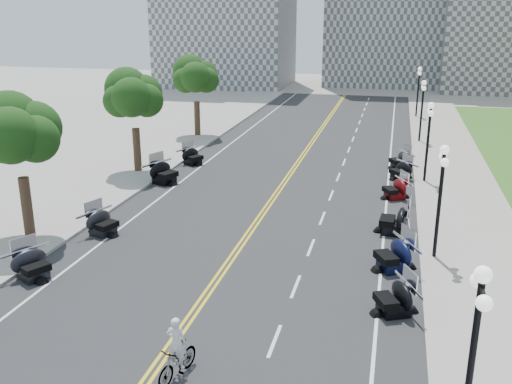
# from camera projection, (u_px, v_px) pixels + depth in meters

# --- Properties ---
(ground) EXTENTS (160.00, 160.00, 0.00)m
(ground) POSITION_uv_depth(u_px,v_px,m) (218.00, 278.00, 23.12)
(ground) COLOR gray
(road) EXTENTS (16.00, 90.00, 0.01)m
(road) POSITION_uv_depth(u_px,v_px,m) (271.00, 202.00, 32.37)
(road) COLOR #333335
(road) RESTS_ON ground
(centerline_yellow_a) EXTENTS (0.12, 90.00, 0.00)m
(centerline_yellow_a) POSITION_uv_depth(u_px,v_px,m) (269.00, 202.00, 32.40)
(centerline_yellow_a) COLOR yellow
(centerline_yellow_a) RESTS_ON road
(centerline_yellow_b) EXTENTS (0.12, 90.00, 0.00)m
(centerline_yellow_b) POSITION_uv_depth(u_px,v_px,m) (273.00, 202.00, 32.35)
(centerline_yellow_b) COLOR yellow
(centerline_yellow_b) RESTS_ON road
(edge_line_north) EXTENTS (0.12, 90.00, 0.00)m
(edge_line_north) POSITION_uv_depth(u_px,v_px,m) (386.00, 211.00, 30.92)
(edge_line_north) COLOR white
(edge_line_north) RESTS_ON road
(edge_line_south) EXTENTS (0.12, 90.00, 0.00)m
(edge_line_south) POSITION_uv_depth(u_px,v_px,m) (166.00, 194.00, 33.83)
(edge_line_south) COLOR white
(edge_line_south) RESTS_ON road
(lane_dash_5) EXTENTS (0.12, 2.00, 0.00)m
(lane_dash_5) POSITION_uv_depth(u_px,v_px,m) (275.00, 341.00, 18.68)
(lane_dash_5) COLOR white
(lane_dash_5) RESTS_ON road
(lane_dash_6) EXTENTS (0.12, 2.00, 0.00)m
(lane_dash_6) POSITION_uv_depth(u_px,v_px,m) (296.00, 286.00, 22.39)
(lane_dash_6) COLOR white
(lane_dash_6) RESTS_ON road
(lane_dash_7) EXTENTS (0.12, 2.00, 0.00)m
(lane_dash_7) POSITION_uv_depth(u_px,v_px,m) (311.00, 247.00, 26.09)
(lane_dash_7) COLOR white
(lane_dash_7) RESTS_ON road
(lane_dash_8) EXTENTS (0.12, 2.00, 0.00)m
(lane_dash_8) POSITION_uv_depth(u_px,v_px,m) (322.00, 218.00, 29.79)
(lane_dash_8) COLOR white
(lane_dash_8) RESTS_ON road
(lane_dash_9) EXTENTS (0.12, 2.00, 0.00)m
(lane_dash_9) POSITION_uv_depth(u_px,v_px,m) (331.00, 195.00, 33.50)
(lane_dash_9) COLOR white
(lane_dash_9) RESTS_ON road
(lane_dash_10) EXTENTS (0.12, 2.00, 0.00)m
(lane_dash_10) POSITION_uv_depth(u_px,v_px,m) (338.00, 177.00, 37.20)
(lane_dash_10) COLOR white
(lane_dash_10) RESTS_ON road
(lane_dash_11) EXTENTS (0.12, 2.00, 0.00)m
(lane_dash_11) POSITION_uv_depth(u_px,v_px,m) (344.00, 162.00, 40.90)
(lane_dash_11) COLOR white
(lane_dash_11) RESTS_ON road
(lane_dash_12) EXTENTS (0.12, 2.00, 0.00)m
(lane_dash_12) POSITION_uv_depth(u_px,v_px,m) (349.00, 150.00, 44.61)
(lane_dash_12) COLOR white
(lane_dash_12) RESTS_ON road
(lane_dash_13) EXTENTS (0.12, 2.00, 0.00)m
(lane_dash_13) POSITION_uv_depth(u_px,v_px,m) (353.00, 139.00, 48.31)
(lane_dash_13) COLOR white
(lane_dash_13) RESTS_ON road
(lane_dash_14) EXTENTS (0.12, 2.00, 0.00)m
(lane_dash_14) POSITION_uv_depth(u_px,v_px,m) (356.00, 130.00, 52.02)
(lane_dash_14) COLOR white
(lane_dash_14) RESTS_ON road
(lane_dash_15) EXTENTS (0.12, 2.00, 0.00)m
(lane_dash_15) POSITION_uv_depth(u_px,v_px,m) (360.00, 122.00, 55.72)
(lane_dash_15) COLOR white
(lane_dash_15) RESTS_ON road
(lane_dash_16) EXTENTS (0.12, 2.00, 0.00)m
(lane_dash_16) POSITION_uv_depth(u_px,v_px,m) (362.00, 115.00, 59.42)
(lane_dash_16) COLOR white
(lane_dash_16) RESTS_ON road
(lane_dash_17) EXTENTS (0.12, 2.00, 0.00)m
(lane_dash_17) POSITION_uv_depth(u_px,v_px,m) (365.00, 109.00, 63.13)
(lane_dash_17) COLOR white
(lane_dash_17) RESTS_ON road
(lane_dash_18) EXTENTS (0.12, 2.00, 0.00)m
(lane_dash_18) POSITION_uv_depth(u_px,v_px,m) (367.00, 104.00, 66.83)
(lane_dash_18) COLOR white
(lane_dash_18) RESTS_ON road
(lane_dash_19) EXTENTS (0.12, 2.00, 0.00)m
(lane_dash_19) POSITION_uv_depth(u_px,v_px,m) (369.00, 99.00, 70.53)
(lane_dash_19) COLOR white
(lane_dash_19) RESTS_ON road
(sidewalk_north) EXTENTS (5.00, 90.00, 0.15)m
(sidewalk_north) POSITION_uv_depth(u_px,v_px,m) (465.00, 216.00, 29.97)
(sidewalk_north) COLOR #9E9991
(sidewalk_north) RESTS_ON ground
(sidewalk_south) EXTENTS (5.00, 90.00, 0.15)m
(sidewalk_south) POSITION_uv_depth(u_px,v_px,m) (103.00, 188.00, 34.74)
(sidewalk_south) COLOR #9E9991
(sidewalk_south) RESTS_ON ground
(street_lamp_1) EXTENTS (0.50, 1.20, 4.90)m
(street_lamp_1) POSITION_uv_depth(u_px,v_px,m) (471.00, 366.00, 12.97)
(street_lamp_1) COLOR black
(street_lamp_1) RESTS_ON sidewalk_north
(street_lamp_2) EXTENTS (0.50, 1.20, 4.90)m
(street_lamp_2) POSITION_uv_depth(u_px,v_px,m) (439.00, 203.00, 24.08)
(street_lamp_2) COLOR black
(street_lamp_2) RESTS_ON sidewalk_north
(street_lamp_3) EXTENTS (0.50, 1.20, 4.90)m
(street_lamp_3) POSITION_uv_depth(u_px,v_px,m) (428.00, 143.00, 35.19)
(street_lamp_3) COLOR black
(street_lamp_3) RESTS_ON sidewalk_north
(street_lamp_4) EXTENTS (0.50, 1.20, 4.90)m
(street_lamp_4) POSITION_uv_depth(u_px,v_px,m) (422.00, 111.00, 46.30)
(street_lamp_4) COLOR black
(street_lamp_4) RESTS_ON sidewalk_north
(street_lamp_5) EXTENTS (0.50, 1.20, 4.90)m
(street_lamp_5) POSITION_uv_depth(u_px,v_px,m) (418.00, 92.00, 57.42)
(street_lamp_5) COLOR black
(street_lamp_5) RESTS_ON sidewalk_north
(tree_2) EXTENTS (4.80, 4.80, 9.20)m
(tree_2) POSITION_uv_depth(u_px,v_px,m) (18.00, 140.00, 25.81)
(tree_2) COLOR #235619
(tree_2) RESTS_ON sidewalk_south
(tree_3) EXTENTS (4.80, 4.80, 9.20)m
(tree_3) POSITION_uv_depth(u_px,v_px,m) (134.00, 102.00, 36.92)
(tree_3) COLOR #235619
(tree_3) RESTS_ON sidewalk_south
(tree_4) EXTENTS (4.80, 4.80, 9.20)m
(tree_4) POSITION_uv_depth(u_px,v_px,m) (196.00, 81.00, 48.03)
(tree_4) COLOR #235619
(tree_4) RESTS_ON sidewalk_south
(motorcycle_n_5) EXTENTS (2.54, 2.54, 1.34)m
(motorcycle_n_5) POSITION_uv_depth(u_px,v_px,m) (394.00, 296.00, 20.21)
(motorcycle_n_5) COLOR black
(motorcycle_n_5) RESTS_ON road
(motorcycle_n_6) EXTENTS (2.84, 2.84, 1.47)m
(motorcycle_n_6) POSITION_uv_depth(u_px,v_px,m) (394.00, 254.00, 23.63)
(motorcycle_n_6) COLOR black
(motorcycle_n_6) RESTS_ON road
(motorcycle_n_7) EXTENTS (2.34, 2.34, 1.53)m
(motorcycle_n_7) POSITION_uv_depth(u_px,v_px,m) (395.00, 219.00, 27.55)
(motorcycle_n_7) COLOR black
(motorcycle_n_7) RESTS_ON road
(motorcycle_n_8) EXTENTS (2.50, 2.50, 1.30)m
(motorcycle_n_8) POSITION_uv_depth(u_px,v_px,m) (395.00, 188.00, 32.76)
(motorcycle_n_8) COLOR #590A0C
(motorcycle_n_8) RESTS_ON road
(motorcycle_n_9) EXTENTS (2.57, 2.57, 1.28)m
(motorcycle_n_9) POSITION_uv_depth(u_px,v_px,m) (401.00, 170.00, 36.59)
(motorcycle_n_9) COLOR black
(motorcycle_n_9) RESTS_ON road
(motorcycle_n_10) EXTENTS (2.55, 2.55, 1.31)m
(motorcycle_n_10) POSITION_uv_depth(u_px,v_px,m) (400.00, 159.00, 39.15)
(motorcycle_n_10) COLOR black
(motorcycle_n_10) RESTS_ON road
(motorcycle_s_5) EXTENTS (2.61, 2.61, 1.35)m
(motorcycle_s_5) POSITION_uv_depth(u_px,v_px,m) (32.00, 263.00, 22.87)
(motorcycle_s_5) COLOR black
(motorcycle_s_5) RESTS_ON road
(motorcycle_s_6) EXTENTS (2.43, 2.43, 1.34)m
(motorcycle_s_6) POSITION_uv_depth(u_px,v_px,m) (103.00, 222.00, 27.44)
(motorcycle_s_6) COLOR black
(motorcycle_s_6) RESTS_ON road
(motorcycle_s_8) EXTENTS (2.88, 2.88, 1.54)m
(motorcycle_s_8) POSITION_uv_depth(u_px,v_px,m) (164.00, 172.00, 35.65)
(motorcycle_s_8) COLOR black
(motorcycle_s_8) RESTS_ON road
(motorcycle_s_9) EXTENTS (2.53, 2.53, 1.31)m
(motorcycle_s_9) POSITION_uv_depth(u_px,v_px,m) (193.00, 155.00, 40.14)
(motorcycle_s_9) COLOR black
(motorcycle_s_9) RESTS_ON road
(bicycle) EXTENTS (0.98, 1.91, 1.10)m
(bicycle) POSITION_uv_depth(u_px,v_px,m) (177.00, 361.00, 16.65)
(bicycle) COLOR #A51414
(bicycle) RESTS_ON road
(cyclist_rider) EXTENTS (0.60, 0.39, 1.65)m
(cyclist_rider) POSITION_uv_depth(u_px,v_px,m) (175.00, 320.00, 16.24)
(cyclist_rider) COLOR silver
(cyclist_rider) RESTS_ON bicycle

